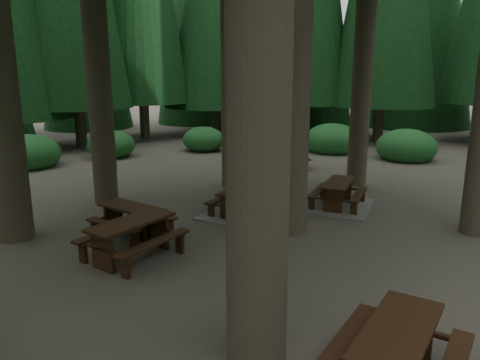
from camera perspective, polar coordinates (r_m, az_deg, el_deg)
ground at (r=10.10m, az=3.27°, el=-7.36°), size 80.00×80.00×0.00m
picnic_table_a at (r=12.61m, az=11.81°, el=-2.28°), size 2.61×2.47×0.69m
picnic_table_b at (r=10.46m, az=-13.03°, el=-4.34°), size 1.64×1.85×0.68m
picnic_table_c at (r=11.71m, az=0.33°, el=-3.24°), size 2.47×2.27×0.68m
picnic_table_d at (r=17.32m, az=5.68°, el=3.02°), size 2.06×1.99×0.70m
picnic_table_e at (r=5.89m, az=18.56°, el=-18.87°), size 2.13×1.93×0.76m
picnic_table_f at (r=9.26m, az=-13.05°, el=-6.33°), size 2.10×1.87×0.76m
shrub_ring at (r=10.94m, az=3.49°, el=-3.49°), size 23.86×24.64×1.49m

